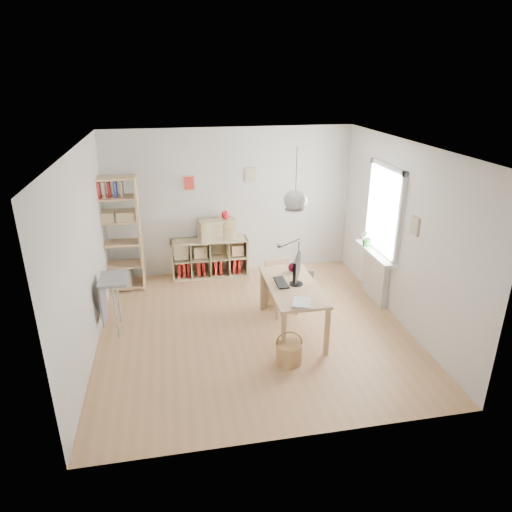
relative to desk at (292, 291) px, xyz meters
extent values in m
plane|color=tan|center=(-0.55, 0.15, -0.66)|extent=(4.50, 4.50, 0.00)
plane|color=white|center=(-0.55, 2.40, 0.69)|extent=(4.50, 0.00, 4.50)
plane|color=white|center=(-0.55, -2.10, 0.69)|extent=(4.50, 0.00, 4.50)
plane|color=white|center=(-2.80, 0.15, 0.69)|extent=(0.00, 4.50, 4.50)
plane|color=white|center=(1.70, 0.15, 0.69)|extent=(0.00, 4.50, 4.50)
plane|color=white|center=(-0.55, 0.15, 2.04)|extent=(4.50, 4.50, 0.00)
cylinder|color=black|center=(0.00, 0.00, 1.70)|extent=(0.01, 0.01, 0.68)
ellipsoid|color=silver|center=(0.00, 0.00, 1.34)|extent=(0.32, 0.32, 0.27)
cube|color=white|center=(1.69, 0.75, 0.89)|extent=(0.03, 1.00, 1.30)
cube|color=white|center=(1.66, 0.21, 0.89)|extent=(0.06, 0.08, 1.46)
cube|color=white|center=(1.66, 1.29, 0.89)|extent=(0.06, 0.08, 1.46)
cube|color=white|center=(1.66, 0.75, 1.58)|extent=(0.06, 1.16, 0.08)
cube|color=white|center=(1.66, 0.75, 0.20)|extent=(0.06, 1.16, 0.08)
cube|color=silver|center=(1.64, 0.75, -0.26)|extent=(0.10, 0.80, 0.80)
cube|color=white|center=(1.59, 0.75, 0.17)|extent=(0.22, 1.20, 0.06)
cube|color=#D9AF7D|center=(0.00, 0.00, 0.07)|extent=(0.70, 1.50, 0.04)
cube|color=#D9AF7D|center=(-0.30, -0.70, -0.30)|extent=(0.06, 0.06, 0.71)
cube|color=#D9AF7D|center=(-0.30, 0.70, -0.30)|extent=(0.06, 0.06, 0.71)
cube|color=#D9AF7D|center=(0.30, -0.70, -0.30)|extent=(0.06, 0.06, 0.71)
cube|color=#D9AF7D|center=(0.30, 0.70, -0.30)|extent=(0.06, 0.06, 0.71)
cube|color=#C9B084|center=(-1.00, 2.19, -0.64)|extent=(1.40, 0.38, 0.03)
cube|color=#C9B084|center=(-1.00, 2.19, 0.05)|extent=(1.40, 0.38, 0.03)
cube|color=#C9B084|center=(-1.69, 2.19, -0.30)|extent=(0.03, 0.38, 0.72)
cube|color=#C9B084|center=(-0.32, 2.19, -0.30)|extent=(0.03, 0.38, 0.72)
cube|color=#C9B084|center=(-1.00, 2.37, -0.30)|extent=(1.40, 0.02, 0.72)
cube|color=maroon|center=(-1.58, 2.21, -0.47)|extent=(0.06, 0.26, 0.30)
cube|color=maroon|center=(-1.49, 2.21, -0.47)|extent=(0.05, 0.26, 0.30)
cube|color=maroon|center=(-1.41, 2.21, -0.47)|extent=(0.05, 0.26, 0.30)
cube|color=maroon|center=(-1.22, 2.21, -0.47)|extent=(0.05, 0.26, 0.30)
cube|color=maroon|center=(-1.13, 2.21, -0.47)|extent=(0.05, 0.26, 0.30)
cube|color=maroon|center=(-0.90, 2.21, -0.47)|extent=(0.06, 0.26, 0.30)
cube|color=maroon|center=(-0.81, 2.21, -0.47)|extent=(0.06, 0.26, 0.30)
cube|color=maroon|center=(-0.55, 2.21, -0.47)|extent=(0.06, 0.26, 0.30)
cube|color=maroon|center=(-0.46, 2.21, -0.47)|extent=(0.05, 0.26, 0.30)
cube|color=#D9AF7D|center=(-2.96, 1.95, 0.34)|extent=(0.04, 0.38, 2.00)
cube|color=#D9AF7D|center=(-2.20, 1.95, 0.34)|extent=(0.04, 0.38, 2.00)
cube|color=#D9AF7D|center=(-2.58, 1.95, -0.61)|extent=(0.76, 0.38, 0.03)
cube|color=#D9AF7D|center=(-2.58, 1.95, -0.21)|extent=(0.76, 0.38, 0.03)
cube|color=#D9AF7D|center=(-2.58, 1.95, 0.19)|extent=(0.76, 0.38, 0.03)
cube|color=#D9AF7D|center=(-2.58, 1.95, 0.59)|extent=(0.76, 0.38, 0.03)
cube|color=#D9AF7D|center=(-2.58, 1.95, 0.99)|extent=(0.76, 0.38, 0.03)
cube|color=#D9AF7D|center=(-2.58, 1.95, 1.32)|extent=(0.76, 0.38, 0.03)
cube|color=#283795|center=(-2.86, 1.95, 1.14)|extent=(0.04, 0.18, 0.26)
cube|color=maroon|center=(-2.78, 1.95, 1.14)|extent=(0.04, 0.18, 0.26)
cube|color=beige|center=(-2.70, 1.95, 1.14)|extent=(0.04, 0.18, 0.26)
cube|color=maroon|center=(-2.62, 1.95, 1.14)|extent=(0.04, 0.18, 0.26)
cube|color=#283795|center=(-2.52, 1.95, 1.14)|extent=(0.04, 0.18, 0.26)
cube|color=beige|center=(-2.42, 1.95, 1.14)|extent=(0.04, 0.18, 0.26)
cube|color=gray|center=(-2.52, 0.50, 0.17)|extent=(0.40, 0.55, 0.04)
cylinder|color=silver|center=(-2.52, 0.28, -0.25)|extent=(0.03, 0.03, 0.82)
cylinder|color=silver|center=(-2.52, 0.72, -0.25)|extent=(0.03, 0.03, 0.82)
cube|color=gray|center=(-2.70, 0.50, -0.16)|extent=(0.02, 0.50, 0.62)
cube|color=gray|center=(-0.01, 0.57, -0.21)|extent=(0.51, 0.51, 0.06)
cube|color=#D9AF7D|center=(-0.14, 0.35, -0.45)|extent=(0.04, 0.04, 0.41)
cube|color=#D9AF7D|center=(-0.23, 0.70, -0.45)|extent=(0.04, 0.04, 0.41)
cube|color=#D9AF7D|center=(0.20, 0.45, -0.45)|extent=(0.04, 0.04, 0.41)
cube|color=#D9AF7D|center=(0.11, 0.79, -0.45)|extent=(0.04, 0.04, 0.41)
cube|color=#D9AF7D|center=(-0.06, 0.75, 0.00)|extent=(0.41, 0.14, 0.37)
cylinder|color=#AE774E|center=(-0.24, -0.79, -0.51)|extent=(0.35, 0.35, 0.28)
torus|color=#AE774E|center=(-0.24, -0.79, -0.35)|extent=(0.35, 0.08, 0.35)
cube|color=silver|center=(0.33, 0.74, -0.65)|extent=(0.56, 0.44, 0.02)
cube|color=silver|center=(0.10, 0.79, -0.53)|extent=(0.09, 0.34, 0.26)
cube|color=silver|center=(0.57, 0.69, -0.53)|extent=(0.09, 0.34, 0.26)
cube|color=silver|center=(0.30, 0.58, -0.53)|extent=(0.49, 0.12, 0.26)
cube|color=silver|center=(0.37, 0.90, -0.53)|extent=(0.49, 0.12, 0.26)
cube|color=silver|center=(0.40, 1.05, -0.29)|extent=(0.52, 0.27, 0.32)
sphere|color=gold|center=(0.20, 0.72, -0.47)|extent=(0.11, 0.11, 0.11)
sphere|color=#1A72B6|center=(0.43, 0.77, -0.47)|extent=(0.11, 0.11, 0.11)
sphere|color=orange|center=(0.31, 0.73, -0.47)|extent=(0.11, 0.11, 0.11)
sphere|color=#449636|center=(0.45, 0.65, -0.47)|extent=(0.11, 0.11, 0.11)
cylinder|color=black|center=(0.05, 0.01, 0.10)|extent=(0.19, 0.19, 0.02)
cylinder|color=black|center=(0.05, 0.01, 0.15)|extent=(0.04, 0.04, 0.09)
cube|color=black|center=(0.05, 0.01, 0.36)|extent=(0.23, 0.46, 0.32)
cube|color=black|center=(-0.15, 0.08, 0.10)|extent=(0.15, 0.40, 0.02)
cylinder|color=black|center=(0.27, 0.67, 0.11)|extent=(0.06, 0.06, 0.04)
cylinder|color=black|center=(0.27, 0.67, 0.30)|extent=(0.02, 0.02, 0.38)
cone|color=black|center=(-0.05, 0.58, 0.47)|extent=(0.09, 0.07, 0.09)
sphere|color=#440917|center=(0.12, 0.44, 0.17)|extent=(0.14, 0.14, 0.14)
cube|color=white|center=(-0.03, -0.58, 0.11)|extent=(0.33, 0.37, 0.03)
cube|color=#C9B084|center=(-0.85, 2.19, 0.25)|extent=(0.70, 0.41, 0.38)
ellipsoid|color=maroon|center=(-0.69, 2.19, 0.52)|extent=(0.14, 0.14, 0.17)
imported|color=#2A5F23|center=(1.57, 1.02, 0.35)|extent=(0.27, 0.24, 0.30)
camera|label=1|loc=(-1.61, -5.70, 2.93)|focal=32.00mm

